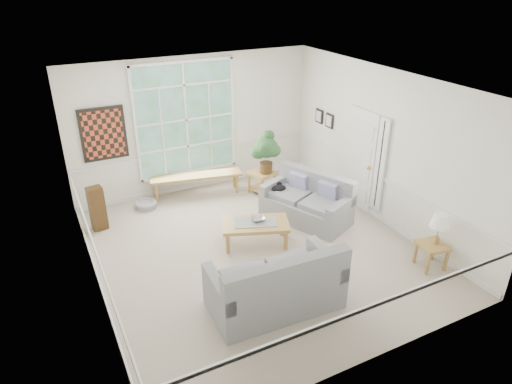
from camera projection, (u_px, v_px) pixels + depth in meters
floor at (256, 249)px, 8.31m from camera, size 5.50×6.00×0.01m
ceiling at (256, 85)px, 6.98m from camera, size 5.50×6.00×0.02m
wall_back at (195, 125)px, 10.05m from camera, size 5.50×0.02×3.00m
wall_front at (374, 268)px, 5.25m from camera, size 5.50×0.02×3.00m
wall_left at (85, 209)px, 6.53m from camera, size 0.02×6.00×3.00m
wall_right at (383, 148)px, 8.76m from camera, size 0.02×6.00×3.00m
window_back at (186, 120)px, 9.87m from camera, size 2.30×0.08×2.40m
entry_door at (360, 159)px, 9.43m from camera, size 0.08×0.90×2.10m
door_sidelight at (381, 165)px, 8.88m from camera, size 0.08×0.26×1.90m
wall_art at (103, 134)px, 9.17m from camera, size 0.90×0.06×1.10m
wall_frame_near at (329, 121)px, 10.13m from camera, size 0.04×0.26×0.32m
wall_frame_far at (319, 116)px, 10.45m from camera, size 0.04×0.26×0.32m
loveseat_right at (306, 199)px, 9.09m from camera, size 1.52×1.95×0.94m
loveseat_front at (275, 277)px, 6.70m from camera, size 1.98×1.09×1.04m
coffee_table at (255, 233)px, 8.38m from camera, size 1.36×1.05×0.45m
pewter_bowl at (258, 219)px, 8.34m from camera, size 0.33×0.33×0.08m
window_bench at (197, 185)px, 10.22m from camera, size 2.06×0.80×0.47m
end_table at (262, 182)px, 10.30m from camera, size 0.65×0.65×0.51m
houseplant at (266, 152)px, 9.95m from camera, size 0.76×0.76×0.96m
side_table at (431, 255)px, 7.73m from camera, size 0.52×0.52×0.45m
table_lamp at (439, 229)px, 7.54m from camera, size 0.39×0.39×0.55m
pet_bed at (146, 204)px, 9.73m from camera, size 0.49×0.49×0.14m
floor_speaker at (97, 208)px, 8.77m from camera, size 0.31×0.26×0.89m
cat at (279, 188)px, 9.33m from camera, size 0.37×0.31×0.15m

